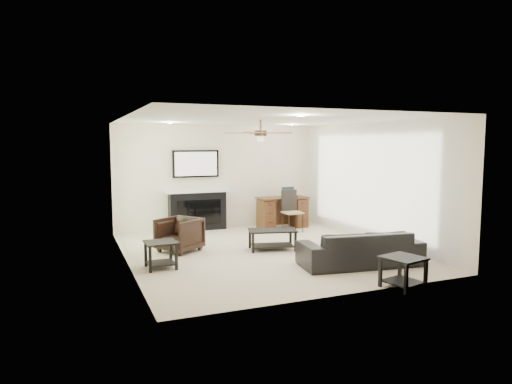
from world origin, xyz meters
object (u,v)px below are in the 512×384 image
sofa (360,248)px  fireplace_unit (197,190)px  desk (282,212)px  armchair (179,235)px  coffee_table (272,240)px

sofa → fireplace_unit: fireplace_unit is taller
sofa → desk: bearing=-86.6°
armchair → coffee_table: (1.70, -0.55, -0.13)m
desk → coffee_table: bearing=-120.3°
sofa → armchair: bearing=-31.4°
coffee_table → desk: bearing=73.3°
fireplace_unit → desk: bearing=-13.4°
coffee_table → desk: 2.40m
sofa → desk: desk is taller
sofa → desk: 3.68m
sofa → fireplace_unit: size_ratio=1.07×
armchair → fireplace_unit: bearing=121.3°
desk → sofa: bearing=-94.8°
sofa → desk: size_ratio=1.67×
armchair → desk: 3.28m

